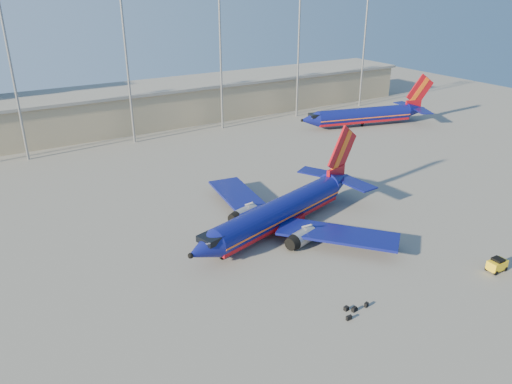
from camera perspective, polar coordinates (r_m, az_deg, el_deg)
ground at (r=67.05m, az=3.21°, el=-3.75°), size 220.00×220.00×0.00m
terminal_building at (r=118.69m, az=-8.81°, el=10.26°), size 122.00×16.00×8.50m
light_mast_row at (r=103.59m, az=-9.19°, el=15.83°), size 101.60×1.60×28.65m
aircraft_main at (r=65.30m, az=3.05°, el=-2.19°), size 32.05×30.38×11.14m
aircraft_second at (r=114.75m, az=12.52°, el=8.61°), size 31.52×14.58×10.86m
baggage_tug at (r=62.67m, az=25.84°, el=-7.46°), size 2.26×1.39×1.60m
luggage_pile at (r=51.51m, az=11.10°, el=-13.10°), size 3.43×1.65×0.50m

